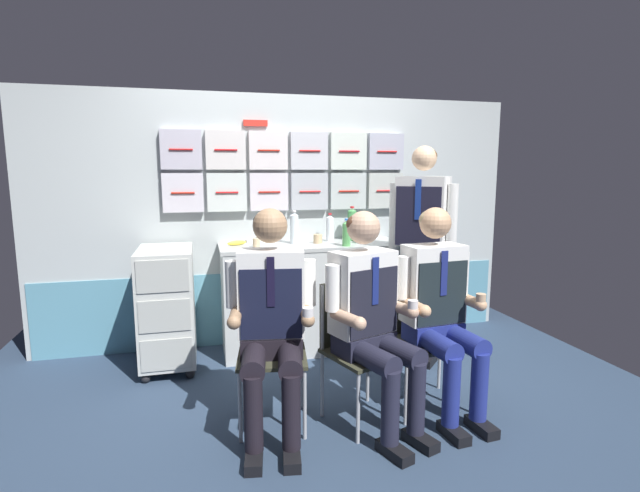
# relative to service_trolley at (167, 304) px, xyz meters

# --- Properties ---
(ground) EXTENTS (4.80, 4.80, 0.04)m
(ground) POSITION_rel_service_trolley_xyz_m (0.98, -0.97, -0.52)
(ground) COLOR #2A3A50
(galley_bulkhead) EXTENTS (4.20, 0.14, 2.15)m
(galley_bulkhead) POSITION_rel_service_trolley_xyz_m (0.98, 0.40, 0.59)
(galley_bulkhead) COLOR #B0B9B9
(galley_bulkhead) RESTS_ON ground
(galley_counter) EXTENTS (1.54, 0.53, 0.91)m
(galley_counter) POSITION_rel_service_trolley_xyz_m (1.18, 0.12, -0.04)
(galley_counter) COLOR silver
(galley_counter) RESTS_ON ground
(service_trolley) EXTENTS (0.40, 0.65, 0.93)m
(service_trolley) POSITION_rel_service_trolley_xyz_m (0.00, 0.00, 0.00)
(service_trolley) COLOR black
(service_trolley) RESTS_ON ground
(folding_chair_left) EXTENTS (0.46, 0.46, 0.84)m
(folding_chair_left) POSITION_rel_service_trolley_xyz_m (0.66, -0.97, 0.02)
(folding_chair_left) COLOR #A8AAAF
(folding_chair_left) RESTS_ON ground
(crew_member_left) EXTENTS (0.53, 0.68, 1.30)m
(crew_member_left) POSITION_rel_service_trolley_xyz_m (0.64, -1.12, 0.22)
(crew_member_left) COLOR black
(crew_member_left) RESTS_ON ground
(folding_chair_right) EXTENTS (0.51, 0.51, 0.84)m
(folding_chair_right) POSITION_rel_service_trolley_xyz_m (1.16, -1.07, 0.02)
(folding_chair_right) COLOR #A8AAAF
(folding_chair_right) RESTS_ON ground
(crew_member_right) EXTENTS (0.55, 0.69, 1.28)m
(crew_member_right) POSITION_rel_service_trolley_xyz_m (1.21, -1.21, 0.21)
(crew_member_right) COLOR black
(crew_member_right) RESTS_ON ground
(folding_chair_by_counter) EXTENTS (0.44, 0.44, 0.84)m
(folding_chair_by_counter) POSITION_rel_service_trolley_xyz_m (1.67, -0.97, 0.02)
(folding_chair_by_counter) COLOR #A8AAAF
(folding_chair_by_counter) RESTS_ON ground
(crew_member_by_counter) EXTENTS (0.51, 0.65, 1.29)m
(crew_member_by_counter) POSITION_rel_service_trolley_xyz_m (1.69, -1.13, 0.21)
(crew_member_by_counter) COLOR black
(crew_member_by_counter) RESTS_ON ground
(crew_member_standing) EXTENTS (0.42, 0.42, 1.70)m
(crew_member_standing) POSITION_rel_service_trolley_xyz_m (1.93, -0.37, 0.52)
(crew_member_standing) COLOR black
(crew_member_standing) RESTS_ON ground
(water_bottle_blue_cap) EXTENTS (0.08, 0.08, 0.30)m
(water_bottle_blue_cap) POSITION_rel_service_trolley_xyz_m (1.56, 0.23, 0.55)
(water_bottle_blue_cap) COLOR #499A53
(water_bottle_blue_cap) RESTS_ON galley_counter
(sparkling_bottle_green) EXTENTS (0.07, 0.07, 0.28)m
(sparkling_bottle_green) POSITION_rel_service_trolley_xyz_m (1.03, 0.17, 0.54)
(sparkling_bottle_green) COLOR silver
(sparkling_bottle_green) RESTS_ON galley_counter
(water_bottle_tall) EXTENTS (0.07, 0.07, 0.22)m
(water_bottle_tall) POSITION_rel_service_trolley_xyz_m (1.41, -0.07, 0.51)
(water_bottle_tall) COLOR #52A053
(water_bottle_tall) RESTS_ON galley_counter
(water_bottle_short) EXTENTS (0.07, 0.07, 0.25)m
(water_bottle_short) POSITION_rel_service_trolley_xyz_m (1.36, 0.23, 0.52)
(water_bottle_short) COLOR silver
(water_bottle_short) RESTS_ON galley_counter
(coffee_cup_spare) EXTENTS (0.07, 0.07, 0.08)m
(coffee_cup_spare) POSITION_rel_service_trolley_xyz_m (1.23, 0.14, 0.45)
(coffee_cup_spare) COLOR tan
(coffee_cup_spare) RESTS_ON galley_counter
(paper_cup_blue) EXTENTS (0.08, 0.08, 0.08)m
(paper_cup_blue) POSITION_rel_service_trolley_xyz_m (1.63, 0.14, 0.45)
(paper_cup_blue) COLOR silver
(paper_cup_blue) RESTS_ON galley_counter
(espresso_cup_small) EXTENTS (0.06, 0.06, 0.07)m
(espresso_cup_small) POSITION_rel_service_trolley_xyz_m (0.70, 0.03, 0.45)
(espresso_cup_small) COLOR #CDB087
(espresso_cup_small) RESTS_ON galley_counter
(paper_cup_tan) EXTENTS (0.07, 0.07, 0.08)m
(paper_cup_tan) POSITION_rel_service_trolley_xyz_m (0.73, 0.12, 0.45)
(paper_cup_tan) COLOR silver
(paper_cup_tan) RESTS_ON galley_counter
(snack_banana) EXTENTS (0.17, 0.10, 0.04)m
(snack_banana) POSITION_rel_service_trolley_xyz_m (0.55, 0.19, 0.43)
(snack_banana) COLOR yellow
(snack_banana) RESTS_ON galley_counter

